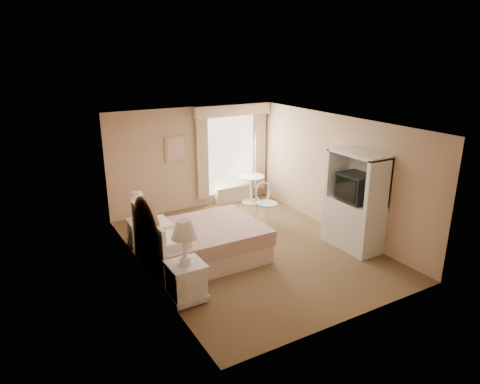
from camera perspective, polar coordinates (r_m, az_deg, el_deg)
room at (r=8.13m, az=1.53°, el=0.46°), size 4.21×5.51×2.51m
window at (r=10.83m, az=-1.03°, el=5.49°), size 2.05×0.22×2.51m
framed_art at (r=10.22m, az=-8.62°, el=5.71°), size 0.52×0.04×0.62m
bed at (r=8.03m, az=-5.65°, el=-6.69°), size 2.16×1.70×1.50m
nightstand_near at (r=6.76m, az=-7.24°, el=-10.46°), size 0.55×0.55×1.33m
nightstand_far at (r=8.84m, az=-13.25°, el=-4.31°), size 0.45×0.45×1.10m
round_table at (r=10.97m, az=1.52°, el=0.96°), size 0.67×0.67×0.71m
cafe_chair at (r=9.62m, az=3.41°, el=-1.08°), size 0.52×0.52×0.96m
armoire at (r=8.67m, az=15.03°, el=-2.13°), size 0.59×1.17×1.95m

